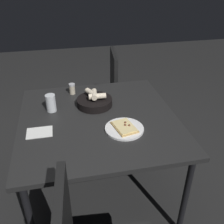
# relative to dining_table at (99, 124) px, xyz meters

# --- Properties ---
(ground) EXTENTS (8.00, 8.00, 0.00)m
(ground) POSITION_rel_dining_table_xyz_m (0.00, 0.00, -0.65)
(ground) COLOR black
(dining_table) EXTENTS (1.07, 1.08, 0.71)m
(dining_table) POSITION_rel_dining_table_xyz_m (0.00, 0.00, 0.00)
(dining_table) COLOR black
(dining_table) RESTS_ON ground
(pizza_plate) EXTENTS (0.25, 0.25, 0.04)m
(pizza_plate) POSITION_rel_dining_table_xyz_m (-0.14, 0.18, 0.07)
(pizza_plate) COLOR white
(pizza_plate) RESTS_ON dining_table
(bread_basket) EXTENTS (0.26, 0.26, 0.11)m
(bread_basket) POSITION_rel_dining_table_xyz_m (0.00, -0.18, 0.09)
(bread_basket) COLOR black
(bread_basket) RESTS_ON dining_table
(beer_glass) EXTENTS (0.07, 0.07, 0.13)m
(beer_glass) POSITION_rel_dining_table_xyz_m (0.31, -0.16, 0.11)
(beer_glass) COLOR silver
(beer_glass) RESTS_ON dining_table
(pepper_shaker) EXTENTS (0.05, 0.05, 0.09)m
(pepper_shaker) POSITION_rel_dining_table_xyz_m (0.15, -0.40, 0.09)
(pepper_shaker) COLOR #BFB299
(pepper_shaker) RESTS_ON dining_table
(napkin) EXTENTS (0.16, 0.12, 0.00)m
(napkin) POSITION_rel_dining_table_xyz_m (0.39, 0.10, 0.06)
(napkin) COLOR white
(napkin) RESTS_ON dining_table
(chair_near) EXTENTS (0.48, 0.48, 0.88)m
(chair_near) POSITION_rel_dining_table_xyz_m (-0.17, -0.86, -0.14)
(chair_near) COLOR black
(chair_near) RESTS_ON ground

